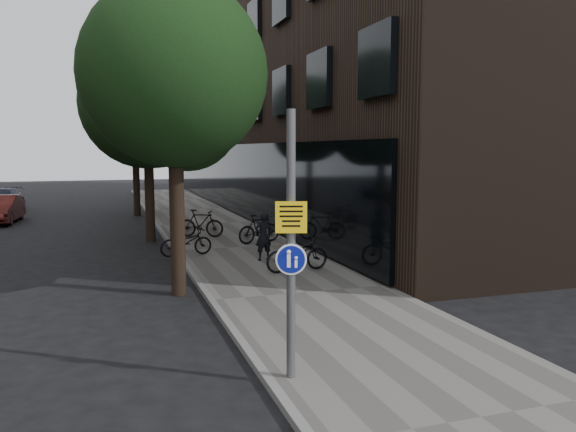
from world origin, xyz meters
name	(u,v)px	position (x,y,z in m)	size (l,w,h in m)	color
ground	(354,343)	(0.00, 0.00, 0.00)	(120.00, 120.00, 0.00)	black
sidewalk	(241,249)	(0.25, 10.00, 0.06)	(4.50, 60.00, 0.12)	#64615D
curb_edge	(176,252)	(-2.00, 10.00, 0.07)	(0.15, 60.00, 0.13)	slate
building_right_dark_brick	(330,55)	(8.50, 22.00, 9.00)	(12.00, 40.00, 18.00)	black
street_tree_near	(176,83)	(-2.53, 4.64, 5.11)	(4.40, 4.40, 7.50)	black
street_tree_mid	(149,108)	(-2.53, 13.14, 5.11)	(5.00, 5.00, 7.80)	black
street_tree_far	(136,120)	(-2.53, 22.14, 5.11)	(5.00, 5.00, 7.80)	black
signpost	(291,245)	(-1.67, -1.36, 2.13)	(0.45, 0.16, 3.99)	#595B5E
pedestrian	(263,236)	(0.37, 7.45, 0.87)	(0.55, 0.36, 1.50)	black
parked_bike_facade_near	(297,254)	(0.84, 5.61, 0.62)	(0.66, 1.89, 0.99)	black
parked_bike_facade_far	(259,229)	(1.10, 10.60, 0.65)	(0.50, 1.77, 1.06)	black
parked_bike_curb_near	(186,242)	(-1.80, 8.94, 0.57)	(0.60, 1.71, 0.90)	black
parked_bike_curb_far	(201,223)	(-0.71, 12.67, 0.66)	(0.51, 1.80, 1.08)	black
parked_car_mid	(1,209)	(-9.01, 20.84, 0.67)	(1.41, 4.04, 1.33)	#571B18
parked_car_far	(1,200)	(-9.90, 26.50, 0.66)	(1.85, 4.55, 1.32)	#1B1D32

